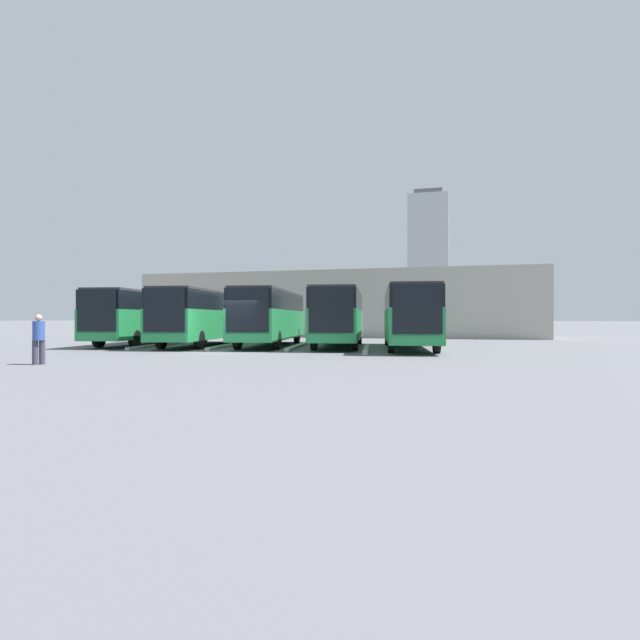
% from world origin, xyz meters
% --- Properties ---
extents(ground_plane, '(600.00, 600.00, 0.00)m').
position_xyz_m(ground_plane, '(0.00, 0.00, 0.00)').
color(ground_plane, '#5B5B60').
extents(bus_0, '(3.95, 10.93, 3.24)m').
position_xyz_m(bus_0, '(-8.12, -4.78, 1.81)').
color(bus_0, '#238447').
rests_on(bus_0, ground_plane).
extents(curb_divider_0, '(1.24, 6.74, 0.15)m').
position_xyz_m(curb_divider_0, '(-6.09, -3.20, 0.07)').
color(curb_divider_0, '#B2B2AD').
rests_on(curb_divider_0, ground_plane).
extents(bus_1, '(3.95, 10.93, 3.24)m').
position_xyz_m(bus_1, '(-4.06, -5.88, 1.81)').
color(bus_1, '#238447').
rests_on(bus_1, ground_plane).
extents(curb_divider_1, '(1.24, 6.74, 0.15)m').
position_xyz_m(curb_divider_1, '(-2.03, -4.30, 0.07)').
color(curb_divider_1, '#B2B2AD').
rests_on(curb_divider_1, ground_plane).
extents(bus_2, '(3.95, 10.93, 3.24)m').
position_xyz_m(bus_2, '(-0.00, -5.49, 1.81)').
color(bus_2, '#238447').
rests_on(bus_2, ground_plane).
extents(curb_divider_2, '(1.24, 6.74, 0.15)m').
position_xyz_m(curb_divider_2, '(2.03, -3.91, 0.07)').
color(curb_divider_2, '#B2B2AD').
rests_on(curb_divider_2, ground_plane).
extents(bus_3, '(3.95, 10.93, 3.24)m').
position_xyz_m(bus_3, '(4.06, -4.73, 1.81)').
color(bus_3, '#238447').
rests_on(bus_3, ground_plane).
extents(curb_divider_3, '(1.24, 6.74, 0.15)m').
position_xyz_m(curb_divider_3, '(6.09, -3.15, 0.07)').
color(curb_divider_3, '#B2B2AD').
rests_on(curb_divider_3, ground_plane).
extents(bus_4, '(3.95, 10.93, 3.24)m').
position_xyz_m(bus_4, '(8.12, -4.95, 1.81)').
color(bus_4, '#238447').
rests_on(bus_4, ground_plane).
extents(pedestrian, '(0.55, 0.55, 1.77)m').
position_xyz_m(pedestrian, '(3.78, 7.65, 0.95)').
color(pedestrian, '#38384C').
rests_on(pedestrian, ground_plane).
extents(station_building, '(35.54, 11.73, 5.77)m').
position_xyz_m(station_building, '(0.00, -23.22, 2.92)').
color(station_building, '#A8A399').
rests_on(station_building, ground_plane).
extents(office_tower, '(17.63, 17.63, 59.69)m').
position_xyz_m(office_tower, '(0.03, -211.22, 29.24)').
color(office_tower, '#ADB2B7').
rests_on(office_tower, ground_plane).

